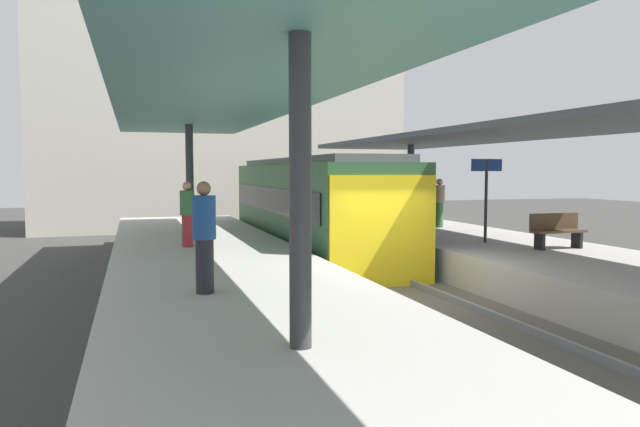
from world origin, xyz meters
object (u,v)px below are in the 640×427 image
commuter_train (311,207)px  passenger_near_bench (187,213)px  litter_bin (410,222)px  passenger_far_end (439,202)px  platform_bench (557,230)px  platform_sign (486,181)px  passenger_mid_platform (204,235)px

commuter_train → passenger_near_bench: commuter_train is taller
litter_bin → passenger_far_end: bearing=43.4°
platform_bench → commuter_train: bearing=124.8°
platform_sign → passenger_near_bench: bearing=168.9°
platform_bench → passenger_mid_platform: bearing=-163.2°
platform_bench → passenger_near_bench: bearing=160.3°
commuter_train → platform_bench: bearing=-55.2°
platform_sign → passenger_mid_platform: bearing=-151.6°
platform_bench → litter_bin: platform_bench is taller
commuter_train → passenger_mid_platform: 10.01m
passenger_far_end → platform_sign: bearing=-102.6°
commuter_train → platform_sign: (3.40, -4.71, 0.90)m
platform_bench → platform_sign: bearing=121.5°
passenger_near_bench → passenger_far_end: (8.53, 2.59, 0.00)m
platform_bench → passenger_mid_platform: size_ratio=0.81×
platform_bench → passenger_mid_platform: passenger_mid_platform is taller
litter_bin → platform_sign: bearing=-62.1°
commuter_train → passenger_far_end: commuter_train is taller
commuter_train → platform_bench: size_ratio=8.25×
commuter_train → platform_sign: commuter_train is taller
litter_bin → passenger_near_bench: size_ratio=0.49×
platform_sign → passenger_near_bench: 7.80m
commuter_train → passenger_mid_platform: bearing=-116.4°
commuter_train → platform_sign: bearing=-54.2°
platform_bench → passenger_near_bench: (-8.58, 3.08, 0.38)m
passenger_far_end → platform_bench: bearing=-89.5°
platform_sign → passenger_far_end: bearing=77.4°
passenger_near_bench → passenger_mid_platform: 5.75m
commuter_train → passenger_far_end: (4.32, -0.62, 0.12)m
commuter_train → passenger_near_bench: size_ratio=7.08×
platform_sign → passenger_near_bench: platform_sign is taller
litter_bin → passenger_far_end: size_ratio=0.49×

